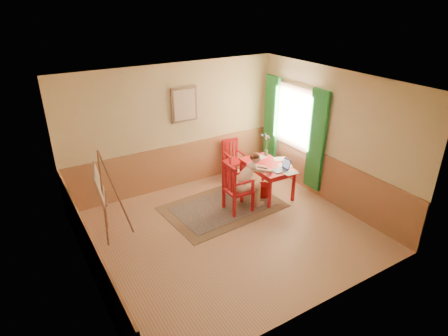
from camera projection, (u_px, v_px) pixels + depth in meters
room at (228, 164)px, 6.59m from camera, size 5.04×4.54×2.84m
wainscot at (207, 191)px, 7.59m from camera, size 5.00×4.50×1.00m
window at (293, 126)px, 8.61m from camera, size 0.12×2.01×2.20m
wall_portrait at (184, 105)px, 8.20m from camera, size 0.60×0.05×0.76m
rug at (223, 207)px, 8.00m from camera, size 2.51×1.77×0.02m
table at (267, 168)px, 8.28m from camera, size 0.75×1.22×0.72m
chair_left at (236, 187)px, 7.65m from camera, size 0.51×0.49×1.08m
chair_back at (233, 159)px, 9.15m from camera, size 0.44×0.46×0.92m
figure at (249, 179)px, 7.72m from camera, size 0.89×0.39×1.21m
laptop at (282, 168)px, 7.96m from camera, size 0.37×0.23×0.22m
papers at (279, 163)px, 8.27m from camera, size 0.67×1.19×0.00m
vase at (266, 146)px, 8.60m from camera, size 0.18×0.26×0.51m
wastebasket at (263, 190)px, 8.35m from camera, size 0.32×0.32×0.30m
easel at (101, 188)px, 6.62m from camera, size 0.65×0.77×1.73m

